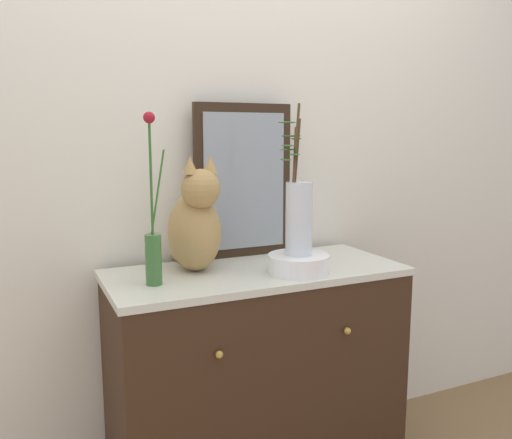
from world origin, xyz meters
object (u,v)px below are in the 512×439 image
bowl_porcelain (298,264)px  vase_glass_clear (298,214)px  sideboard (256,380)px  cat_sitting (195,224)px  mirror_leaning (243,181)px  vase_slim_green (153,243)px

bowl_porcelain → vase_glass_clear: vase_glass_clear is taller
sideboard → vase_glass_clear: bearing=-43.6°
cat_sitting → bowl_porcelain: (0.32, -0.17, -0.14)m
mirror_leaning → vase_slim_green: (-0.42, -0.25, -0.16)m
sideboard → mirror_leaning: size_ratio=1.78×
vase_slim_green → bowl_porcelain: size_ratio=2.56×
vase_slim_green → vase_glass_clear: vase_glass_clear is taller
mirror_leaning → vase_slim_green: mirror_leaning is taller
cat_sitting → vase_slim_green: (-0.18, -0.11, -0.03)m
mirror_leaning → bowl_porcelain: mirror_leaning is taller
vase_glass_clear → cat_sitting: bearing=151.2°
cat_sitting → vase_slim_green: vase_slim_green is taller
cat_sitting → vase_glass_clear: bearing=-28.8°
mirror_leaning → cat_sitting: 0.31m
mirror_leaning → cat_sitting: bearing=-149.7°
sideboard → vase_slim_green: vase_slim_green is taller
bowl_porcelain → vase_glass_clear: bearing=120.2°
vase_slim_green → bowl_porcelain: bearing=-7.6°
vase_slim_green → mirror_leaning: bearing=30.9°
cat_sitting → bowl_porcelain: cat_sitting is taller
sideboard → bowl_porcelain: size_ratio=4.98×
cat_sitting → vase_glass_clear: size_ratio=0.79×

